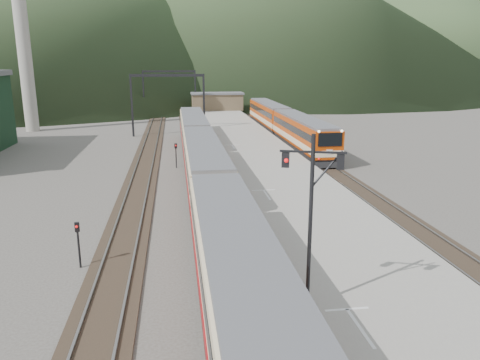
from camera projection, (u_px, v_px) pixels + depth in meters
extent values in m
cube|color=black|center=(196.00, 157.00, 47.82)|extent=(2.60, 200.00, 0.12)
cube|color=slate|center=(189.00, 156.00, 47.70)|extent=(0.10, 200.00, 0.14)
cube|color=slate|center=(203.00, 156.00, 47.89)|extent=(0.10, 200.00, 0.14)
cube|color=black|center=(147.00, 158.00, 47.15)|extent=(2.60, 200.00, 0.12)
cube|color=slate|center=(139.00, 157.00, 47.03)|extent=(0.10, 200.00, 0.14)
cube|color=slate|center=(154.00, 157.00, 47.23)|extent=(0.10, 200.00, 0.14)
cube|color=black|center=(305.00, 154.00, 49.35)|extent=(2.60, 200.00, 0.12)
cube|color=slate|center=(299.00, 153.00, 49.23)|extent=(0.10, 200.00, 0.14)
cube|color=slate|center=(312.00, 153.00, 49.42)|extent=(0.10, 200.00, 0.14)
cube|color=gray|center=(254.00, 155.00, 46.54)|extent=(8.00, 100.00, 1.00)
cube|color=black|center=(132.00, 106.00, 60.25)|extent=(0.25, 0.25, 8.00)
cube|color=black|center=(204.00, 105.00, 61.49)|extent=(0.25, 0.25, 8.00)
cube|color=black|center=(167.00, 75.00, 59.93)|extent=(9.30, 0.22, 0.35)
cube|color=black|center=(144.00, 93.00, 84.25)|extent=(0.25, 0.25, 8.00)
cube|color=black|center=(195.00, 93.00, 85.49)|extent=(0.25, 0.25, 8.00)
cube|color=black|center=(169.00, 71.00, 83.93)|extent=(9.30, 0.22, 0.35)
cylinder|color=#9E998E|center=(21.00, 19.00, 62.32)|extent=(1.80, 1.80, 30.00)
cube|color=brown|center=(217.00, 102.00, 84.47)|extent=(9.00, 4.00, 2.80)
cube|color=slate|center=(217.00, 93.00, 84.08)|extent=(9.40, 4.40, 0.30)
cone|color=#3A4B2B|center=(71.00, 6.00, 179.10)|extent=(180.00, 180.00, 60.00)
cone|color=#3A4B2B|center=(238.00, 1.00, 224.97)|extent=(220.00, 220.00, 75.00)
cone|color=#3A4B2B|center=(412.00, 27.00, 219.51)|extent=(160.00, 160.00, 50.00)
cube|color=beige|center=(238.00, 283.00, 16.61)|extent=(2.72, 18.29, 3.32)
cube|color=beige|center=(204.00, 168.00, 34.65)|extent=(2.72, 18.29, 3.32)
cube|color=beige|center=(194.00, 131.00, 52.70)|extent=(2.72, 18.29, 3.32)
cube|color=#AC3706|center=(303.00, 135.00, 50.19)|extent=(2.67, 17.96, 3.26)
cube|color=#AC3706|center=(269.00, 116.00, 67.92)|extent=(2.67, 17.96, 3.26)
cylinder|color=black|center=(310.00, 225.00, 16.00)|extent=(0.14, 0.14, 6.26)
cube|color=black|center=(313.00, 152.00, 15.38)|extent=(2.11, 0.75, 0.07)
cube|color=black|center=(285.00, 160.00, 15.60)|extent=(0.29, 0.25, 0.50)
cube|color=black|center=(340.00, 162.00, 15.30)|extent=(0.29, 0.25, 0.50)
cylinder|color=black|center=(176.00, 157.00, 42.98)|extent=(0.10, 0.10, 2.00)
cube|color=black|center=(176.00, 146.00, 42.72)|extent=(0.26, 0.22, 0.45)
cylinder|color=black|center=(79.00, 248.00, 22.07)|extent=(0.10, 0.10, 2.00)
cube|color=black|center=(77.00, 227.00, 21.81)|extent=(0.25, 0.21, 0.45)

